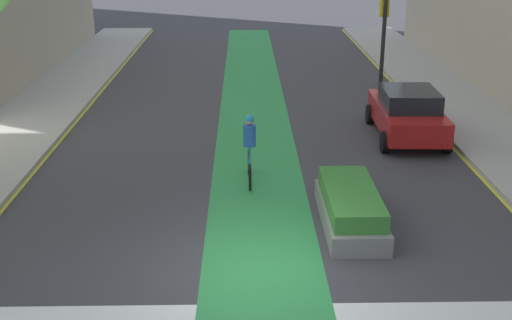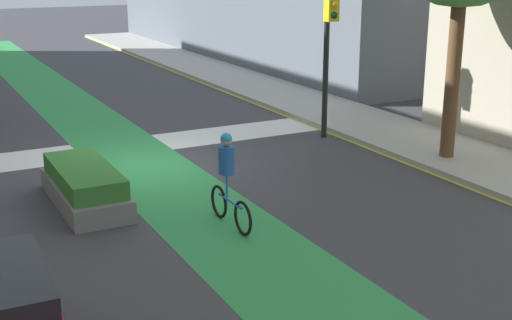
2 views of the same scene
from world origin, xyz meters
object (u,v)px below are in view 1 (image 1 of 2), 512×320
object	(u,v)px
traffic_signal_far_right	(384,22)
cyclist_in_lane	(249,148)
car_red_right_far	(407,113)
median_planter	(350,208)

from	to	relation	value
traffic_signal_far_right	cyclist_in_lane	distance (m)	11.49
traffic_signal_far_right	cyclist_in_lane	xyz separation A→B (m)	(-5.37, -10.01, -1.73)
car_red_right_far	cyclist_in_lane	bearing A→B (deg)	-143.07
car_red_right_far	cyclist_in_lane	xyz separation A→B (m)	(-4.93, -3.71, 0.17)
traffic_signal_far_right	cyclist_in_lane	size ratio (longest dim) A/B	2.06
median_planter	cyclist_in_lane	bearing A→B (deg)	131.79
cyclist_in_lane	median_planter	world-z (taller)	cyclist_in_lane
car_red_right_far	median_planter	distance (m)	6.77
cyclist_in_lane	median_planter	bearing A→B (deg)	-48.21
car_red_right_far	cyclist_in_lane	size ratio (longest dim) A/B	2.30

